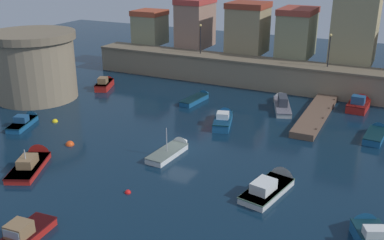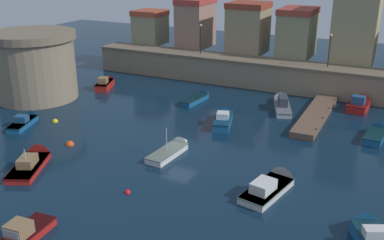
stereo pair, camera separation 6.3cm
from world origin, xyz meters
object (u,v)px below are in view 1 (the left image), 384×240
(moored_boat_2, at_px, (376,133))
(moored_boat_4, at_px, (370,233))
(quay_lamp_0, at_px, (200,34))
(moored_boat_7, at_px, (274,184))
(moored_boat_8, at_px, (174,149))
(moored_boat_3, at_px, (34,160))
(moored_boat_13, at_px, (359,104))
(moored_boat_5, at_px, (198,98))
(moored_boat_12, at_px, (224,118))
(fortress_tower, at_px, (35,65))
(moored_boat_6, at_px, (282,102))
(quay_lamp_1, at_px, (330,45))
(moored_boat_1, at_px, (26,120))
(mooring_buoy_1, at_px, (128,193))
(mooring_buoy_2, at_px, (70,145))
(moored_boat_11, at_px, (106,83))
(mooring_buoy_0, at_px, (55,122))

(moored_boat_2, bearing_deg, moored_boat_4, -171.83)
(quay_lamp_0, bearing_deg, moored_boat_7, -54.69)
(moored_boat_8, bearing_deg, moored_boat_3, 131.34)
(moored_boat_2, xyz_separation_m, moored_boat_4, (1.09, -16.57, 0.13))
(quay_lamp_0, height_order, moored_boat_13, quay_lamp_0)
(moored_boat_5, height_order, moored_boat_7, moored_boat_7)
(moored_boat_5, xyz_separation_m, moored_boat_12, (5.20, -5.27, 0.18))
(moored_boat_3, bearing_deg, moored_boat_8, -77.58)
(fortress_tower, height_order, moored_boat_6, fortress_tower)
(moored_boat_4, xyz_separation_m, moored_boat_13, (-3.45, 24.05, 0.05))
(moored_boat_6, xyz_separation_m, moored_boat_7, (4.35, -17.64, -0.06))
(fortress_tower, relative_size, moored_boat_13, 2.11)
(quay_lamp_0, distance_m, quay_lamp_1, 15.92)
(moored_boat_1, bearing_deg, moored_boat_7, -112.68)
(moored_boat_6, distance_m, moored_boat_13, 8.10)
(moored_boat_1, xyz_separation_m, mooring_buoy_1, (16.16, -6.75, -0.34))
(quay_lamp_0, distance_m, moored_boat_12, 17.07)
(moored_boat_1, height_order, mooring_buoy_2, moored_boat_1)
(fortress_tower, xyz_separation_m, moored_boat_4, (36.55, -11.87, -3.31))
(mooring_buoy_1, bearing_deg, moored_boat_2, 51.52)
(moored_boat_7, bearing_deg, moored_boat_1, 97.34)
(mooring_buoy_2, bearing_deg, quay_lamp_1, 55.26)
(moored_boat_7, distance_m, moored_boat_11, 29.79)
(moored_boat_12, relative_size, mooring_buoy_0, 9.45)
(quay_lamp_0, relative_size, moored_boat_11, 0.77)
(moored_boat_5, bearing_deg, moored_boat_7, -133.85)
(moored_boat_8, bearing_deg, quay_lamp_1, -16.64)
(quay_lamp_0, height_order, moored_boat_5, quay_lamp_0)
(mooring_buoy_2, bearing_deg, moored_boat_3, -91.61)
(moored_boat_1, distance_m, moored_boat_3, 9.33)
(moored_boat_7, bearing_deg, moored_boat_11, 70.50)
(quay_lamp_0, relative_size, mooring_buoy_0, 6.43)
(moored_boat_1, bearing_deg, moored_boat_5, -59.14)
(moored_boat_4, bearing_deg, moored_boat_1, 55.47)
(moored_boat_1, xyz_separation_m, moored_boat_7, (25.01, -1.69, 0.01))
(moored_boat_1, xyz_separation_m, moored_boat_2, (30.57, 11.38, 0.01))
(moored_boat_5, distance_m, mooring_buoy_2, 16.66)
(quay_lamp_0, distance_m, moored_boat_5, 10.61)
(moored_boat_2, bearing_deg, moored_boat_5, 86.86)
(moored_boat_11, distance_m, mooring_buoy_0, 12.24)
(moored_boat_8, distance_m, mooring_buoy_0, 13.76)
(moored_boat_2, bearing_deg, moored_boat_11, 90.47)
(moored_boat_7, bearing_deg, moored_boat_5, 51.59)
(moored_boat_5, bearing_deg, quay_lamp_1, -50.01)
(mooring_buoy_1, bearing_deg, moored_boat_6, 78.80)
(quay_lamp_0, bearing_deg, moored_boat_11, -135.07)
(mooring_buoy_0, distance_m, mooring_buoy_1, 16.35)
(moored_boat_1, relative_size, mooring_buoy_1, 11.37)
(moored_boat_11, relative_size, mooring_buoy_2, 6.53)
(quay_lamp_1, height_order, moored_boat_4, quay_lamp_1)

